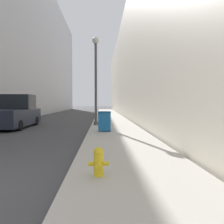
{
  "coord_description": "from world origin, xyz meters",
  "views": [
    {
      "loc": [
        4.04,
        -3.34,
        1.69
      ],
      "look_at": [
        5.02,
        18.63,
        0.75
      ],
      "focal_mm": 35.0,
      "sensor_mm": 36.0,
      "label": 1
    }
  ],
  "objects_px": {
    "trash_bin": "(104,121)",
    "lamppost": "(96,73)",
    "fire_hydrant": "(98,161)",
    "pickup_truck": "(15,114)"
  },
  "relations": [
    {
      "from": "fire_hydrant",
      "to": "pickup_truck",
      "type": "xyz_separation_m",
      "value": [
        -5.92,
        10.58,
        0.47
      ]
    },
    {
      "from": "fire_hydrant",
      "to": "pickup_truck",
      "type": "bearing_deg",
      "value": 119.25
    },
    {
      "from": "fire_hydrant",
      "to": "trash_bin",
      "type": "bearing_deg",
      "value": 88.49
    },
    {
      "from": "fire_hydrant",
      "to": "lamppost",
      "type": "relative_size",
      "value": 0.1
    },
    {
      "from": "trash_bin",
      "to": "pickup_truck",
      "type": "bearing_deg",
      "value": 151.85
    },
    {
      "from": "trash_bin",
      "to": "lamppost",
      "type": "height_order",
      "value": "lamppost"
    },
    {
      "from": "trash_bin",
      "to": "pickup_truck",
      "type": "height_order",
      "value": "pickup_truck"
    },
    {
      "from": "trash_bin",
      "to": "pickup_truck",
      "type": "xyz_separation_m",
      "value": [
        -6.12,
        3.27,
        0.24
      ]
    },
    {
      "from": "lamppost",
      "to": "pickup_truck",
      "type": "relative_size",
      "value": 1.14
    },
    {
      "from": "trash_bin",
      "to": "pickup_truck",
      "type": "relative_size",
      "value": 0.2
    }
  ]
}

